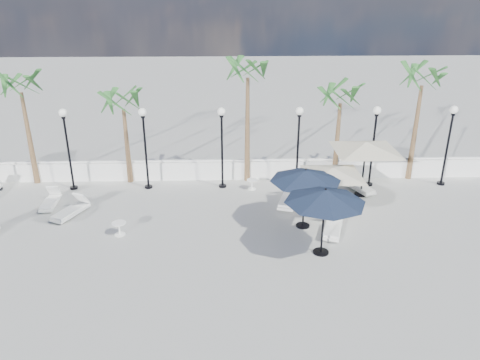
{
  "coord_description": "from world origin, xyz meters",
  "views": [
    {
      "loc": [
        0.21,
        -13.87,
        8.89
      ],
      "look_at": [
        0.74,
        3.74,
        1.5
      ],
      "focal_mm": 35.0,
      "sensor_mm": 36.0,
      "label": 1
    }
  ],
  "objects_px": {
    "parasol_cream_sq_a": "(333,168)",
    "lounger_3": "(71,211)",
    "lounger_5": "(359,186)",
    "lounger_4": "(289,198)",
    "parasol_cream_sq_b": "(366,142)",
    "lounger_0": "(50,201)",
    "lounger_6": "(333,226)",
    "parasol_navy_mid": "(325,196)",
    "parasol_navy_right": "(306,176)"
  },
  "relations": [
    {
      "from": "parasol_cream_sq_a",
      "to": "lounger_3",
      "type": "bearing_deg",
      "value": 178.84
    },
    {
      "from": "lounger_5",
      "to": "parasol_cream_sq_a",
      "type": "distance_m",
      "value": 3.57
    },
    {
      "from": "lounger_4",
      "to": "parasol_cream_sq_a",
      "type": "relative_size",
      "value": 0.48
    },
    {
      "from": "lounger_4",
      "to": "lounger_3",
      "type": "bearing_deg",
      "value": -156.87
    },
    {
      "from": "parasol_cream_sq_a",
      "to": "parasol_cream_sq_b",
      "type": "height_order",
      "value": "parasol_cream_sq_b"
    },
    {
      "from": "lounger_3",
      "to": "parasol_cream_sq_a",
      "type": "relative_size",
      "value": 0.42
    },
    {
      "from": "lounger_0",
      "to": "parasol_cream_sq_a",
      "type": "relative_size",
      "value": 0.37
    },
    {
      "from": "lounger_5",
      "to": "parasol_cream_sq_a",
      "type": "relative_size",
      "value": 0.4
    },
    {
      "from": "lounger_6",
      "to": "lounger_4",
      "type": "bearing_deg",
      "value": 135.85
    },
    {
      "from": "lounger_5",
      "to": "parasol_cream_sq_a",
      "type": "height_order",
      "value": "parasol_cream_sq_a"
    },
    {
      "from": "lounger_0",
      "to": "lounger_5",
      "type": "bearing_deg",
      "value": 1.69
    },
    {
      "from": "lounger_3",
      "to": "lounger_4",
      "type": "bearing_deg",
      "value": 29.76
    },
    {
      "from": "lounger_5",
      "to": "parasol_cream_sq_b",
      "type": "xyz_separation_m",
      "value": [
        -0.03,
        -0.49,
        2.3
      ]
    },
    {
      "from": "parasol_navy_mid",
      "to": "lounger_0",
      "type": "bearing_deg",
      "value": 159.22
    },
    {
      "from": "lounger_0",
      "to": "lounger_5",
      "type": "distance_m",
      "value": 13.85
    },
    {
      "from": "lounger_0",
      "to": "parasol_navy_right",
      "type": "distance_m",
      "value": 11.05
    },
    {
      "from": "lounger_6",
      "to": "parasol_navy_right",
      "type": "xyz_separation_m",
      "value": [
        -1.1,
        0.48,
        1.93
      ]
    },
    {
      "from": "lounger_4",
      "to": "lounger_6",
      "type": "bearing_deg",
      "value": -45.1
    },
    {
      "from": "lounger_5",
      "to": "parasol_cream_sq_b",
      "type": "distance_m",
      "value": 2.35
    },
    {
      "from": "lounger_4",
      "to": "parasol_cream_sq_b",
      "type": "bearing_deg",
      "value": 30.14
    },
    {
      "from": "parasol_navy_mid",
      "to": "parasol_navy_right",
      "type": "height_order",
      "value": "parasol_navy_mid"
    },
    {
      "from": "lounger_0",
      "to": "lounger_6",
      "type": "height_order",
      "value": "lounger_6"
    },
    {
      "from": "parasol_navy_mid",
      "to": "parasol_cream_sq_a",
      "type": "bearing_deg",
      "value": 72.9
    },
    {
      "from": "lounger_0",
      "to": "parasol_cream_sq_b",
      "type": "bearing_deg",
      "value": -0.31
    },
    {
      "from": "lounger_3",
      "to": "parasol_cream_sq_b",
      "type": "bearing_deg",
      "value": 31.67
    },
    {
      "from": "lounger_0",
      "to": "lounger_6",
      "type": "xyz_separation_m",
      "value": [
        11.76,
        -2.65,
        0.03
      ]
    },
    {
      "from": "lounger_4",
      "to": "parasol_navy_right",
      "type": "xyz_separation_m",
      "value": [
        0.27,
        -2.14,
        1.9
      ]
    },
    {
      "from": "lounger_5",
      "to": "parasol_navy_right",
      "type": "xyz_separation_m",
      "value": [
        -3.14,
        -3.4,
        1.95
      ]
    },
    {
      "from": "parasol_navy_mid",
      "to": "lounger_4",
      "type": "bearing_deg",
      "value": 98.38
    },
    {
      "from": "lounger_0",
      "to": "parasol_navy_mid",
      "type": "relative_size",
      "value": 0.61
    },
    {
      "from": "lounger_6",
      "to": "parasol_navy_mid",
      "type": "height_order",
      "value": "parasol_navy_mid"
    },
    {
      "from": "lounger_4",
      "to": "parasol_navy_right",
      "type": "distance_m",
      "value": 2.88
    },
    {
      "from": "lounger_5",
      "to": "parasol_navy_mid",
      "type": "relative_size",
      "value": 0.65
    },
    {
      "from": "lounger_6",
      "to": "parasol_cream_sq_a",
      "type": "xyz_separation_m",
      "value": [
        0.17,
        1.47,
        1.85
      ]
    },
    {
      "from": "parasol_navy_right",
      "to": "parasol_cream_sq_a",
      "type": "bearing_deg",
      "value": 38.2
    },
    {
      "from": "lounger_3",
      "to": "parasol_cream_sq_b",
      "type": "relative_size",
      "value": 0.35
    },
    {
      "from": "parasol_cream_sq_b",
      "to": "lounger_3",
      "type": "bearing_deg",
      "value": -172.33
    },
    {
      "from": "parasol_navy_mid",
      "to": "parasol_navy_right",
      "type": "xyz_separation_m",
      "value": [
        -0.34,
        2.0,
        -0.06
      ]
    },
    {
      "from": "lounger_6",
      "to": "parasol_cream_sq_b",
      "type": "xyz_separation_m",
      "value": [
        2.02,
        3.39,
        2.28
      ]
    },
    {
      "from": "lounger_6",
      "to": "parasol_navy_right",
      "type": "height_order",
      "value": "parasol_navy_right"
    },
    {
      "from": "lounger_3",
      "to": "parasol_cream_sq_b",
      "type": "distance_m",
      "value": 12.93
    },
    {
      "from": "lounger_0",
      "to": "parasol_cream_sq_b",
      "type": "height_order",
      "value": "parasol_cream_sq_b"
    },
    {
      "from": "lounger_3",
      "to": "lounger_4",
      "type": "xyz_separation_m",
      "value": [
        9.22,
        0.93,
        0.03
      ]
    },
    {
      "from": "lounger_0",
      "to": "lounger_3",
      "type": "height_order",
      "value": "lounger_3"
    },
    {
      "from": "parasol_navy_right",
      "to": "parasol_cream_sq_a",
      "type": "distance_m",
      "value": 1.62
    },
    {
      "from": "lounger_3",
      "to": "parasol_navy_right",
      "type": "height_order",
      "value": "parasol_navy_right"
    },
    {
      "from": "lounger_6",
      "to": "lounger_0",
      "type": "bearing_deg",
      "value": -174.38
    },
    {
      "from": "lounger_5",
      "to": "parasol_navy_right",
      "type": "relative_size",
      "value": 0.67
    },
    {
      "from": "parasol_navy_mid",
      "to": "parasol_cream_sq_b",
      "type": "distance_m",
      "value": 5.65
    },
    {
      "from": "lounger_5",
      "to": "parasol_navy_mid",
      "type": "distance_m",
      "value": 6.4
    }
  ]
}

